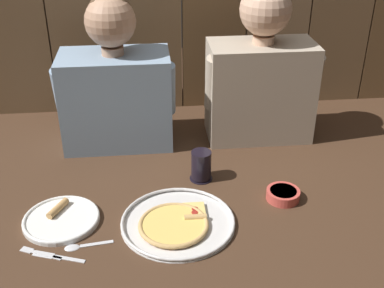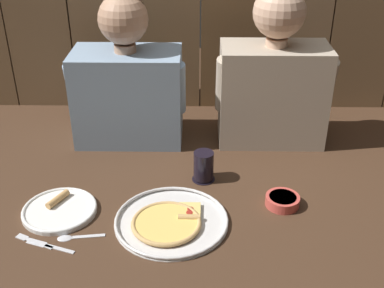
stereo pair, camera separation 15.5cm
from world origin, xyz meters
TOP-DOWN VIEW (x-y plane):
  - ground_plane at (0.00, 0.00)m, footprint 3.20×3.20m
  - pizza_tray at (-0.09, -0.08)m, footprint 0.35×0.35m
  - dinner_plate at (-0.44, -0.02)m, footprint 0.23×0.23m
  - drinking_glass at (0.01, 0.17)m, footprint 0.08×0.08m
  - dipping_bowl at (0.26, 0.02)m, footprint 0.11×0.11m
  - table_fork at (-0.48, -0.16)m, footprint 0.12×0.07m
  - table_knife at (-0.43, -0.18)m, footprint 0.15×0.07m
  - table_spoon at (-0.37, -0.15)m, footprint 0.14×0.04m
  - diner_left at (-0.28, 0.47)m, footprint 0.44×0.23m
  - diner_right at (0.28, 0.47)m, footprint 0.44×0.21m

SIDE VIEW (x-z plane):
  - ground_plane at x=0.00m, z-range 0.00..0.00m
  - table_knife at x=-0.43m, z-range 0.00..0.00m
  - table_fork at x=-0.48m, z-range 0.00..0.01m
  - table_spoon at x=-0.37m, z-range 0.00..0.01m
  - dinner_plate at x=-0.44m, z-range -0.01..0.03m
  - pizza_tray at x=-0.09m, z-range 0.00..0.02m
  - dipping_bowl at x=0.26m, z-range 0.00..0.03m
  - drinking_glass at x=0.01m, z-range 0.00..0.11m
  - diner_left at x=-0.28m, z-range -0.04..0.54m
  - diner_right at x=0.28m, z-range -0.03..0.58m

